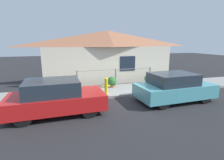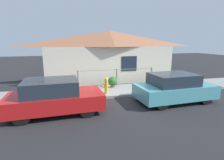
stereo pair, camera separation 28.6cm
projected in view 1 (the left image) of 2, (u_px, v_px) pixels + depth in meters
name	position (u px, v px, depth m)	size (l,w,h in m)	color
ground_plane	(128.00, 97.00, 9.17)	(60.00, 60.00, 0.00)	#262628
sidewalk	(121.00, 90.00, 10.23)	(24.00, 2.29, 0.13)	gray
house	(108.00, 41.00, 12.23)	(9.18, 2.23, 3.60)	beige
fence	(116.00, 76.00, 11.02)	(4.90, 0.10, 1.05)	gray
car_left	(56.00, 97.00, 6.90)	(3.76, 1.86, 1.39)	red
car_right	(174.00, 87.00, 8.42)	(3.77, 1.89, 1.38)	teal
fire_hydrant	(106.00, 85.00, 9.20)	(0.42, 0.19, 0.87)	yellow
potted_plant_near_hydrant	(112.00, 82.00, 10.56)	(0.56, 0.56, 0.65)	#9E5638
potted_plant_by_fence	(51.00, 87.00, 9.62)	(0.37, 0.37, 0.50)	slate
potted_plant_corner	(148.00, 79.00, 11.56)	(0.48, 0.48, 0.57)	brown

